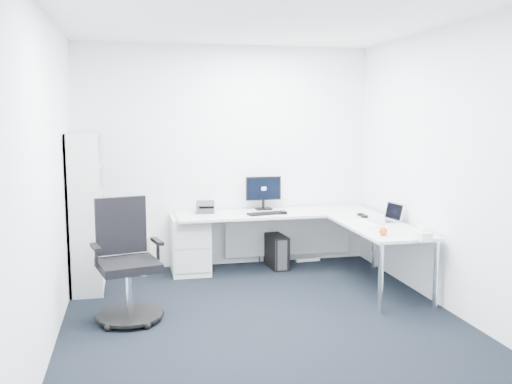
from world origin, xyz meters
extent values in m
plane|color=black|center=(0.00, 0.00, 0.00)|extent=(4.20, 4.20, 0.00)
plane|color=white|center=(0.00, 0.00, 2.70)|extent=(4.20, 4.20, 0.00)
cube|color=white|center=(0.00, 2.10, 1.35)|extent=(3.60, 0.02, 2.70)
cube|color=white|center=(0.00, -2.10, 1.35)|extent=(3.60, 0.02, 2.70)
cube|color=white|center=(-1.80, 0.00, 1.35)|extent=(0.02, 4.20, 2.70)
cube|color=white|center=(1.80, 0.00, 1.35)|extent=(0.02, 4.20, 2.70)
cube|color=silver|center=(-0.49, 1.80, 0.34)|extent=(0.44, 0.55, 0.68)
cube|color=black|center=(0.57, 1.78, 0.20)|extent=(0.23, 0.43, 0.41)
cube|color=#BBB49E|center=(-1.07, 1.97, 0.20)|extent=(0.26, 0.45, 0.40)
cube|color=white|center=(1.04, 1.99, 0.02)|extent=(0.32, 0.07, 0.04)
cube|color=black|center=(0.38, 1.61, 0.71)|extent=(0.43, 0.22, 0.02)
cube|color=black|center=(0.61, 1.60, 0.72)|extent=(0.06, 0.11, 0.03)
cube|color=white|center=(1.32, 0.80, 0.71)|extent=(0.16, 0.47, 0.02)
sphere|color=#D05B12|center=(1.24, 0.23, 0.74)|extent=(0.08, 0.08, 0.08)
cube|color=white|center=(1.51, -0.01, 0.74)|extent=(0.13, 0.23, 0.08)
camera|label=1|loc=(-1.14, -4.83, 1.88)|focal=40.00mm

